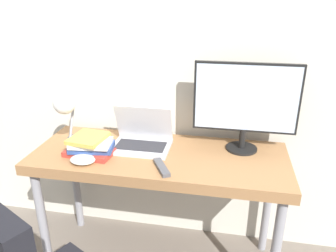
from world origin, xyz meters
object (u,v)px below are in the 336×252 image
Objects in this scene: book_stack at (90,146)px; game_controller at (83,160)px; laptop at (142,139)px; desk_lamp at (67,110)px; monitor at (246,102)px.

book_stack reaches higher than game_controller.
desk_lamp reaches higher than laptop.
monitor reaches higher than book_stack.
desk_lamp is 2.46× the size of game_controller.
monitor reaches higher than game_controller.
desk_lamp is 0.31m from game_controller.
laptop is 0.45m from desk_lamp.
book_stack is (-0.82, -0.23, -0.23)m from monitor.
monitor is at bearing 7.76° from laptop.
laptop is at bearing -172.24° from monitor.
book_stack is at bearing -24.73° from desk_lamp.
monitor is at bearing 21.70° from game_controller.
game_controller is (-0.00, -0.10, -0.03)m from book_stack.
game_controller is (-0.25, -0.25, -0.03)m from laptop.
laptop reaches higher than book_stack.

